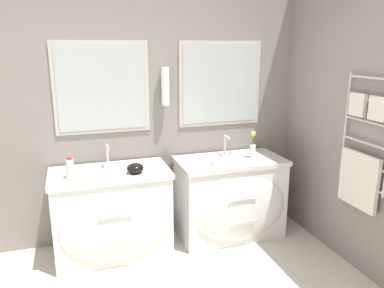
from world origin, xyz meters
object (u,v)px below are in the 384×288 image
(toiletry_bottle, at_px, (70,168))
(flower_vase, at_px, (253,147))
(vanity_right, at_px, (231,197))
(amenity_bowl, at_px, (135,168))
(vanity_left, at_px, (113,213))

(toiletry_bottle, distance_m, flower_vase, 1.69)
(toiletry_bottle, xyz_separation_m, flower_vase, (1.69, 0.07, 0.02))
(vanity_right, distance_m, amenity_bowl, 1.03)
(vanity_left, height_order, flower_vase, flower_vase)
(amenity_bowl, xyz_separation_m, flower_vase, (1.16, 0.10, 0.06))
(amenity_bowl, distance_m, flower_vase, 1.17)
(toiletry_bottle, height_order, flower_vase, flower_vase)
(vanity_right, bearing_deg, amenity_bowl, -174.52)
(vanity_left, bearing_deg, vanity_right, 0.00)
(toiletry_bottle, bearing_deg, amenity_bowl, -3.71)
(vanity_left, height_order, amenity_bowl, amenity_bowl)
(vanity_right, relative_size, flower_vase, 3.89)
(vanity_left, xyz_separation_m, flower_vase, (1.36, 0.01, 0.49))
(vanity_left, distance_m, amenity_bowl, 0.48)
(vanity_right, bearing_deg, flower_vase, 3.67)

